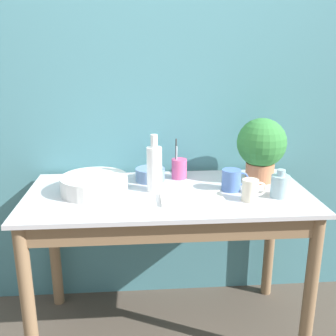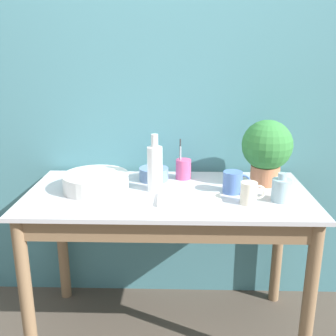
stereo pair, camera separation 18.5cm
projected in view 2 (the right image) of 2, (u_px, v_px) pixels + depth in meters
wall_back at (170, 95)px, 2.13m from camera, size 6.00×0.05×2.40m
counter_table at (168, 223)px, 1.90m from camera, size 1.35×0.66×0.78m
potted_plant at (267, 148)px, 1.95m from camera, size 0.25×0.25×0.33m
bowl_wash_large at (96, 182)px, 1.90m from camera, size 0.32×0.32×0.08m
bottle_tall at (155, 167)px, 1.87m from camera, size 0.07×0.07×0.28m
bottle_short at (281, 189)px, 1.76m from camera, size 0.09×0.09×0.13m
mug_blue at (233, 182)px, 1.86m from camera, size 0.13×0.09×0.10m
mug_cream at (249, 193)px, 1.73m from camera, size 0.11×0.07×0.10m
bowl_small_blue at (154, 174)px, 2.05m from camera, size 0.15×0.15×0.07m
utensil_cup at (183, 169)px, 2.06m from camera, size 0.08×0.08×0.22m
tray_board at (190, 199)px, 1.77m from camera, size 0.29×0.16×0.02m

